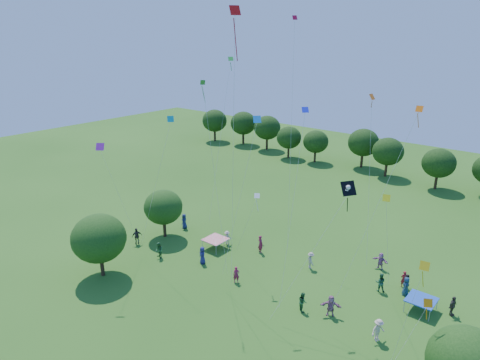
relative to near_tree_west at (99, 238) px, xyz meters
name	(u,v)px	position (x,y,z in m)	size (l,w,h in m)	color
near_tree_west	(99,238)	(0.00, 0.00, 0.00)	(5.00, 5.00, 6.12)	#422B19
near_tree_north	(163,207)	(-1.77, 9.21, -0.31)	(4.26, 4.26, 5.47)	#422B19
treeline	(401,153)	(11.01, 46.41, 0.23)	(88.01, 8.77, 6.77)	#422B19
tent_red_stripe	(215,239)	(4.59, 10.74, -2.83)	(2.20, 2.20, 1.10)	red
tent_blue	(421,300)	(24.96, 13.54, -2.83)	(2.20, 2.20, 1.10)	#1B4AB5
crowd_person_0	(202,255)	(5.72, 7.61, -2.97)	(0.88, 0.48, 1.79)	navy
crowd_person_1	(404,279)	(22.59, 16.19, -3.08)	(0.59, 0.38, 1.57)	maroon
crowd_person_2	(159,250)	(1.57, 5.58, -3.01)	(0.84, 0.45, 1.71)	#2B6435
crowd_person_3	(227,237)	(4.86, 12.29, -3.11)	(0.99, 0.44, 1.51)	beige
crowd_person_4	(137,236)	(-2.65, 6.06, -2.94)	(1.09, 0.49, 1.85)	#372F2C
crowd_person_5	(381,261)	(19.74, 17.88, -3.02)	(1.58, 0.56, 1.69)	#A45F9A
crowd_person_6	(184,221)	(-1.64, 12.10, -2.98)	(0.87, 0.47, 1.77)	navy
crowd_person_7	(236,275)	(10.54, 7.10, -3.07)	(0.59, 0.38, 1.58)	maroon
crowd_person_8	(380,282)	(21.25, 14.16, -2.99)	(0.87, 0.47, 1.75)	#26583B
crowd_person_9	(311,260)	(14.49, 13.62, -3.01)	(1.11, 0.50, 1.70)	#B5A091
crowd_person_10	(407,284)	(23.14, 15.32, -2.93)	(1.10, 0.50, 1.87)	#3C3530
crowd_person_11	(331,306)	(19.55, 8.25, -2.96)	(1.69, 0.60, 1.81)	#95567C
crowd_person_12	(406,286)	(23.20, 15.00, -3.00)	(0.85, 0.46, 1.73)	navy
crowd_person_13	(260,244)	(8.80, 13.07, -2.90)	(0.72, 0.46, 1.92)	maroon
crowd_person_14	(303,301)	(17.44, 7.38, -3.03)	(0.82, 0.44, 1.67)	#25582D
crowd_person_15	(378,330)	(23.71, 7.76, -2.95)	(1.19, 0.54, 1.83)	beige
crowd_person_16	(453,306)	(27.12, 14.53, -3.00)	(1.01, 0.46, 1.73)	#423935
pirate_kite	(347,191)	(20.07, 8.20, 7.04)	(3.63, 5.70, 10.26)	black
red_high_kite	(234,67)	(11.93, 5.32, 15.56)	(0.71, 0.86, 22.25)	red
small_kite_0	(371,128)	(16.80, 19.45, 9.41)	(3.31, 5.17, 15.00)	orange
small_kite_1	(392,172)	(23.13, 8.29, 9.09)	(4.10, 2.75, 16.07)	orange
small_kite_2	(387,216)	(22.28, 10.76, 4.83)	(0.59, 3.83, 9.28)	yellow
small_kite_3	(226,95)	(-0.32, 18.25, 11.18)	(2.29, 6.57, 17.87)	#198D27
small_kite_4	(299,158)	(15.68, 8.63, 8.66)	(1.76, 5.20, 14.98)	#1524DA
small_kite_5	(106,163)	(0.62, 1.22, 7.05)	(1.36, 4.26, 11.51)	purple
small_kite_6	(254,206)	(10.77, 9.33, 3.07)	(3.53, 1.37, 6.98)	white
small_kite_7	(164,149)	(3.32, 5.51, 7.94)	(4.56, 1.37, 13.55)	#0B9DA7
small_kite_8	(292,90)	(9.20, 17.42, 12.57)	(3.95, 5.74, 22.09)	red
small_kite_9	(425,309)	(26.73, 7.36, 0.51)	(1.20, 2.99, 3.72)	orange
small_kite_10	(420,281)	(26.74, 4.81, 3.88)	(1.42, 0.37, 7.77)	gold
small_kite_11	(210,142)	(9.00, 5.67, 9.47)	(2.12, 0.72, 16.92)	#2A8117
small_kite_12	(250,153)	(12.09, 6.98, 8.77)	(2.74, 2.05, 14.31)	blue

